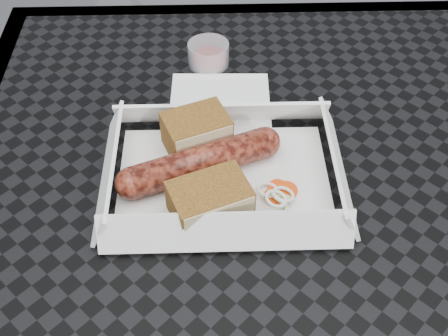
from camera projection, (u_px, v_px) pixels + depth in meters
name	position (u px, v px, depth m)	size (l,w,h in m)	color
patio_table	(316.00, 260.00, 0.62)	(0.80, 0.80, 0.74)	black
food_tray	(224.00, 179.00, 0.59)	(0.22, 0.15, 0.00)	white
bratwurst	(200.00, 162.00, 0.58)	(0.17, 0.09, 0.03)	maroon
bread_near	(196.00, 132.00, 0.61)	(0.07, 0.05, 0.04)	brown
bread_far	(210.00, 201.00, 0.54)	(0.08, 0.05, 0.04)	brown
veg_garnish	(277.00, 197.00, 0.57)	(0.03, 0.03, 0.00)	#D43F09
napkin	(220.00, 105.00, 0.67)	(0.12, 0.12, 0.00)	white
condiment_cup_sauce	(210.00, 54.00, 0.72)	(0.05, 0.05, 0.03)	#970F0B
condiment_cup_empty	(207.00, 54.00, 0.72)	(0.05, 0.05, 0.03)	silver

